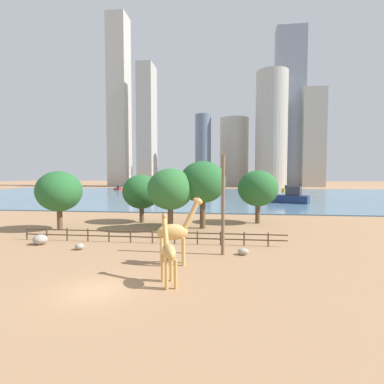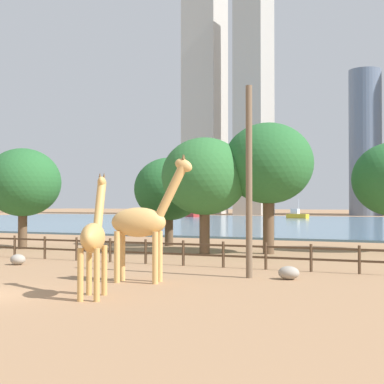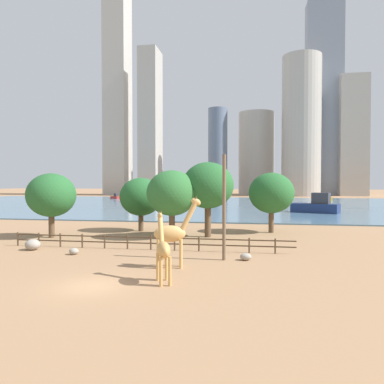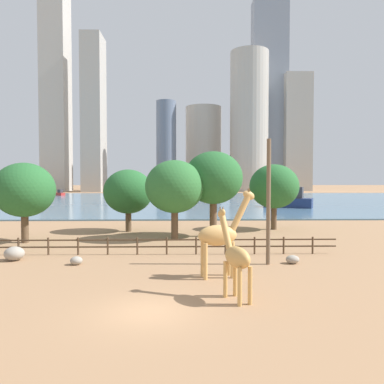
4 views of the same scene
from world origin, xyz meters
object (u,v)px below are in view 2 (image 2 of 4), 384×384
at_px(tree_right_tall, 169,189).
at_px(tree_right_small, 23,183).
at_px(giraffe_companion, 94,237).
at_px(tree_center_broad, 205,177).
at_px(boat_ferry, 192,214).
at_px(utility_pole, 249,181).
at_px(boulder_by_pole, 18,259).
at_px(tree_left_small, 268,164).
at_px(giraffe_tall, 143,222).
at_px(boulder_small, 289,273).
at_px(boat_tug, 297,215).

bearing_deg(tree_right_tall, tree_right_small, -140.42).
height_order(giraffe_companion, tree_center_broad, tree_center_broad).
relative_size(tree_center_broad, tree_right_small, 1.05).
bearing_deg(boat_ferry, utility_pole, 153.59).
xyz_separation_m(boulder_by_pole, tree_center_broad, (6.25, 10.24, 4.64)).
relative_size(tree_right_tall, tree_left_small, 0.80).
bearing_deg(giraffe_companion, tree_right_tall, -1.76).
xyz_separation_m(tree_center_broad, tree_right_small, (-13.25, -1.62, -0.25)).
xyz_separation_m(tree_left_small, boat_ferry, (-42.38, 82.63, -4.90)).
xyz_separation_m(utility_pole, tree_center_broad, (-6.48, 10.36, 0.75)).
relative_size(giraffe_tall, boat_ferry, 1.22).
bearing_deg(tree_left_small, giraffe_tall, -92.78).
relative_size(tree_center_broad, tree_right_tall, 1.12).
relative_size(utility_pole, tree_right_tall, 1.25).
distance_m(tree_right_small, boat_ferry, 89.58).
bearing_deg(boulder_by_pole, boat_ferry, 108.92).
bearing_deg(boulder_by_pole, giraffe_companion, -37.34).
bearing_deg(tree_center_broad, tree_left_small, 22.76).
bearing_deg(tree_center_broad, utility_pole, -57.98).
height_order(tree_left_small, boat_ferry, tree_left_small).
height_order(utility_pole, boat_ferry, utility_pole).
distance_m(giraffe_tall, giraffe_companion, 4.05).
distance_m(giraffe_tall, tree_right_tall, 20.41).
distance_m(utility_pole, boat_ferry, 104.82).
bearing_deg(boulder_small, tree_center_broad, 128.71).
relative_size(tree_right_tall, boat_tug, 1.46).
distance_m(giraffe_tall, boulder_small, 6.51).
relative_size(boulder_by_pole, tree_right_tall, 0.12).
height_order(giraffe_companion, boat_ferry, giraffe_companion).
relative_size(boulder_small, tree_center_broad, 0.12).
bearing_deg(tree_left_small, utility_pole, -77.12).
bearing_deg(boat_tug, utility_pole, -64.44).
relative_size(tree_left_small, tree_right_small, 1.18).
relative_size(giraffe_tall, giraffe_companion, 1.20).
height_order(giraffe_tall, tree_right_tall, tree_right_tall).
bearing_deg(tree_center_broad, boat_ferry, 114.64).
distance_m(boulder_by_pole, boat_ferry, 99.84).
bearing_deg(boulder_by_pole, tree_left_small, 49.75).
xyz_separation_m(giraffe_companion, tree_right_small, (-16.56, 15.92, 2.61)).
bearing_deg(utility_pole, boulder_small, 5.39).
distance_m(giraffe_companion, boat_tug, 100.75).
bearing_deg(tree_left_small, tree_right_tall, 158.10).
height_order(boulder_small, tree_left_small, tree_left_small).
distance_m(boulder_by_pole, boulder_small, 14.43).
relative_size(tree_right_tall, tree_right_small, 0.94).
bearing_deg(utility_pole, giraffe_companion, -113.80).
bearing_deg(boat_tug, giraffe_tall, -66.86).
height_order(boulder_small, tree_center_broad, tree_center_broad).
height_order(boulder_by_pole, tree_left_small, tree_left_small).
xyz_separation_m(giraffe_companion, boulder_small, (4.86, 7.34, -1.78)).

